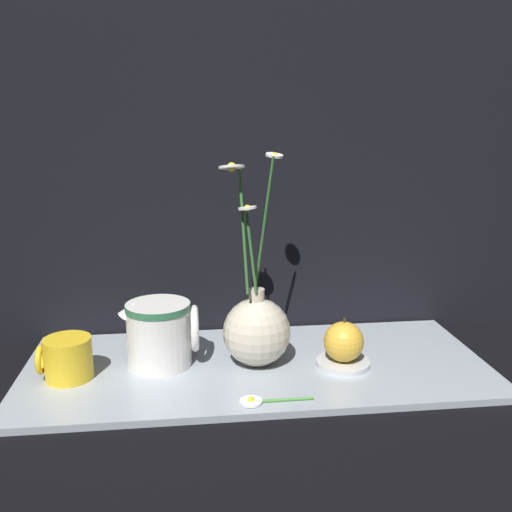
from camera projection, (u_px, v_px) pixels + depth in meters
ground_plane at (257, 370)px, 1.04m from camera, size 6.00×6.00×0.00m
shelf at (257, 366)px, 1.04m from camera, size 0.83×0.36×0.01m
backdrop_wall at (245, 62)px, 1.10m from camera, size 1.33×0.02×1.10m
vase_with_flowers at (254, 330)px, 1.02m from camera, size 0.13×0.12×0.38m
yellow_mug at (67, 358)px, 0.97m from camera, size 0.09×0.08×0.07m
ceramic_pitcher at (160, 331)px, 1.02m from camera, size 0.14×0.12×0.13m
saucer_plate at (343, 363)px, 1.03m from camera, size 0.10×0.10×0.01m
orange_fruit at (344, 342)px, 1.02m from camera, size 0.07×0.07×0.08m
loose_daisy at (260, 401)px, 0.89m from camera, size 0.12×0.04×0.01m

